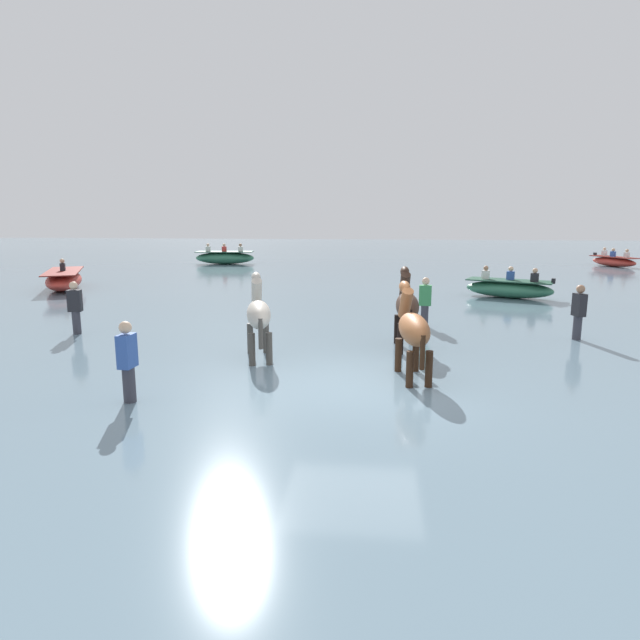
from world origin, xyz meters
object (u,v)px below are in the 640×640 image
object	(u,v)px
boat_mid_outer	(225,257)
person_wading_close	(76,312)
horse_lead_pinto	(259,316)
horse_flank_dark_bay	(407,308)
person_onlooker_right	(425,306)
person_onlooker_left	(128,368)
boat_near_starboard	(509,288)
person_wading_mid	(578,317)
horse_trailing_chestnut	(413,331)
boat_distant_east	(614,261)
boat_far_inshore	(64,280)

from	to	relation	value
boat_mid_outer	person_wading_close	size ratio (longest dim) A/B	2.19
horse_lead_pinto	boat_mid_outer	bearing A→B (deg)	107.20
horse_lead_pinto	horse_flank_dark_bay	bearing A→B (deg)	20.82
boat_mid_outer	person_onlooker_right	world-z (taller)	person_onlooker_right
horse_flank_dark_bay	person_onlooker_right	bearing A→B (deg)	75.67
person_onlooker_left	person_wading_close	bearing A→B (deg)	126.81
boat_mid_outer	person_wading_close	bearing A→B (deg)	-85.58
person_wading_close	boat_mid_outer	bearing A→B (deg)	94.42
horse_flank_dark_bay	boat_near_starboard	world-z (taller)	horse_flank_dark_bay
person_wading_mid	person_wading_close	world-z (taller)	same
horse_flank_dark_bay	boat_mid_outer	distance (m)	22.16
person_wading_close	horse_trailing_chestnut	bearing A→B (deg)	-19.90
boat_distant_east	person_onlooker_left	world-z (taller)	person_onlooker_left
horse_trailing_chestnut	person_onlooker_right	size ratio (longest dim) A/B	1.23
boat_far_inshore	person_onlooker_left	distance (m)	15.11
boat_distant_east	person_onlooker_left	distance (m)	30.27
boat_far_inshore	horse_flank_dark_bay	bearing A→B (deg)	-32.91
boat_mid_outer	person_wading_close	xyz separation A→B (m)	(1.49, -19.29, 0.18)
boat_distant_east	person_wading_mid	distance (m)	21.27
horse_lead_pinto	person_onlooker_left	xyz separation A→B (m)	(-1.51, -2.90, -0.33)
boat_mid_outer	person_onlooker_left	distance (m)	24.55
horse_trailing_chestnut	person_onlooker_right	xyz separation A→B (m)	(0.64, 4.73, -0.32)
horse_trailing_chestnut	boat_near_starboard	distance (m)	11.04
boat_distant_east	person_onlooker_right	bearing A→B (deg)	-123.94
horse_trailing_chestnut	boat_mid_outer	bearing A→B (deg)	113.42
person_onlooker_right	horse_lead_pinto	bearing A→B (deg)	-135.92
person_onlooker_right	person_wading_close	bearing A→B (deg)	-168.55
person_wading_mid	boat_distant_east	bearing A→B (deg)	65.75
horse_flank_dark_bay	person_onlooker_right	world-z (taller)	horse_flank_dark_bay
boat_distant_east	person_wading_mid	bearing A→B (deg)	-114.25
person_onlooker_left	person_wading_mid	size ratio (longest dim) A/B	1.00
boat_mid_outer	boat_near_starboard	bearing A→B (deg)	-41.12
boat_distant_east	person_onlooker_right	size ratio (longest dim) A/B	1.81
boat_mid_outer	person_wading_mid	world-z (taller)	person_wading_mid
boat_mid_outer	person_onlooker_right	bearing A→B (deg)	-59.60
horse_flank_dark_bay	person_onlooker_left	size ratio (longest dim) A/B	1.27
boat_far_inshore	person_onlooker_left	size ratio (longest dim) A/B	2.47
boat_far_inshore	person_wading_mid	world-z (taller)	person_wading_mid
horse_trailing_chestnut	person_onlooker_left	size ratio (longest dim) A/B	1.23
horse_trailing_chestnut	horse_flank_dark_bay	distance (m)	2.29
person_onlooker_left	person_wading_mid	bearing A→B (deg)	31.30
horse_trailing_chestnut	boat_distant_east	world-z (taller)	horse_trailing_chestnut
horse_lead_pinto	boat_mid_outer	xyz separation A→B (m)	(-6.54, 21.12, -0.51)
boat_mid_outer	boat_far_inshore	bearing A→B (deg)	-106.52
boat_far_inshore	person_onlooker_right	bearing A→B (deg)	-23.75
horse_trailing_chestnut	person_wading_mid	world-z (taller)	horse_trailing_chestnut
horse_flank_dark_bay	person_onlooker_left	bearing A→B (deg)	-138.51
boat_near_starboard	boat_distant_east	xyz separation A→B (m)	(8.77, 12.69, -0.03)
horse_flank_dark_bay	person_onlooker_right	xyz separation A→B (m)	(0.62, 2.43, -0.36)
horse_trailing_chestnut	person_wading_mid	size ratio (longest dim) A/B	1.23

